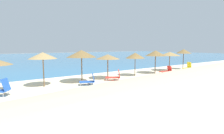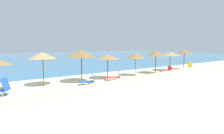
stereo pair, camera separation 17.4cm
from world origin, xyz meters
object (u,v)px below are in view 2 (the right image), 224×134
object	(u,v)px
beach_umbrella_6	(170,54)
lounge_chair_0	(115,76)
lounge_chair_4	(188,67)
beach_umbrella_5	(156,53)
beach_umbrella_3	(108,57)
lounge_chair_1	(167,71)
beach_umbrella_1	(43,56)
beach_umbrella_2	(81,54)
lounge_chair_2	(89,80)
beach_umbrella_4	(135,56)
lounge_chair_3	(0,89)
beach_umbrella_7	(184,51)

from	to	relation	value
beach_umbrella_6	lounge_chair_0	distance (m)	9.96
lounge_chair_4	beach_umbrella_5	bearing A→B (deg)	78.41
beach_umbrella_3	lounge_chair_1	bearing A→B (deg)	-8.36
beach_umbrella_1	lounge_chair_1	bearing A→B (deg)	-5.73
beach_umbrella_2	beach_umbrella_6	xyz separation A→B (m)	(12.78, 0.27, -0.32)
beach_umbrella_2	lounge_chair_0	size ratio (longest dim) A/B	1.91
lounge_chair_0	lounge_chair_2	distance (m)	2.98
beach_umbrella_1	lounge_chair_0	xyz separation A→B (m)	(6.22, -1.15, -2.12)
lounge_chair_1	lounge_chair_4	xyz separation A→B (m)	(4.85, 0.24, 0.06)
lounge_chair_0	lounge_chair_4	world-z (taller)	lounge_chair_4
lounge_chair_1	lounge_chair_4	world-z (taller)	lounge_chair_4
beach_umbrella_4	beach_umbrella_6	distance (m)	6.45
lounge_chair_3	lounge_chair_4	size ratio (longest dim) A/B	0.98
beach_umbrella_4	lounge_chair_0	world-z (taller)	beach_umbrella_4
beach_umbrella_3	lounge_chair_0	size ratio (longest dim) A/B	1.61
beach_umbrella_2	lounge_chair_2	bearing A→B (deg)	-85.13
beach_umbrella_1	lounge_chair_4	distance (m)	18.72
beach_umbrella_4	beach_umbrella_6	xyz separation A→B (m)	(6.44, 0.31, 0.02)
beach_umbrella_4	lounge_chair_0	bearing A→B (deg)	-167.66
beach_umbrella_2	lounge_chair_1	distance (m)	10.84
lounge_chair_4	lounge_chair_2	bearing A→B (deg)	85.73
beach_umbrella_5	lounge_chair_0	bearing A→B (deg)	-174.57
lounge_chair_1	lounge_chair_2	xyz separation A→B (m)	(-10.46, -0.16, 0.02)
beach_umbrella_2	beach_umbrella_5	world-z (taller)	beach_umbrella_2
beach_umbrella_1	lounge_chair_3	xyz separation A→B (m)	(-3.02, -1.19, -2.02)
beach_umbrella_6	beach_umbrella_2	bearing A→B (deg)	-178.81
beach_umbrella_7	lounge_chair_1	size ratio (longest dim) A/B	1.79
lounge_chair_0	lounge_chair_2	world-z (taller)	lounge_chair_0
beach_umbrella_7	lounge_chair_0	size ratio (longest dim) A/B	1.88
lounge_chair_3	beach_umbrella_3	bearing A→B (deg)	-50.55
lounge_chair_0	beach_umbrella_5	bearing A→B (deg)	-51.03
beach_umbrella_3	lounge_chair_2	world-z (taller)	beach_umbrella_3
beach_umbrella_2	beach_umbrella_3	distance (m)	2.90
lounge_chair_1	beach_umbrella_7	bearing A→B (deg)	-71.90
beach_umbrella_2	lounge_chair_1	size ratio (longest dim) A/B	1.82
lounge_chair_2	lounge_chair_3	world-z (taller)	lounge_chair_3
beach_umbrella_6	lounge_chair_0	world-z (taller)	beach_umbrella_6
lounge_chair_0	lounge_chair_4	size ratio (longest dim) A/B	0.97
beach_umbrella_4	lounge_chair_2	bearing A→B (deg)	-169.94
beach_umbrella_7	lounge_chair_0	xyz separation A→B (m)	(-12.79, -0.98, -2.17)
beach_umbrella_6	lounge_chair_1	size ratio (longest dim) A/B	1.68
beach_umbrella_6	lounge_chair_2	bearing A→B (deg)	-173.61
beach_umbrella_7	lounge_chair_4	distance (m)	2.39
beach_umbrella_7	beach_umbrella_5	bearing A→B (deg)	-176.66
beach_umbrella_6	lounge_chair_4	xyz separation A→B (m)	(2.63, -1.02, -1.85)
beach_umbrella_6	lounge_chair_0	bearing A→B (deg)	-173.95
beach_umbrella_4	lounge_chair_1	world-z (taller)	beach_umbrella_4
lounge_chair_3	lounge_chair_2	bearing A→B (deg)	-59.70
beach_umbrella_7	beach_umbrella_1	bearing A→B (deg)	179.50
beach_umbrella_2	lounge_chair_0	xyz separation A→B (m)	(3.06, -0.76, -2.20)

